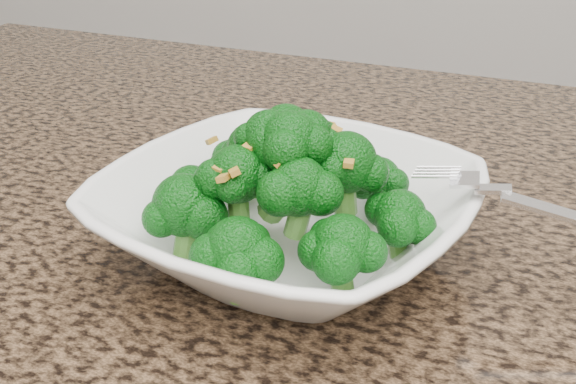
% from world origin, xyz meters
% --- Properties ---
extents(granite_counter, '(1.64, 1.04, 0.03)m').
position_xyz_m(granite_counter, '(0.00, 0.30, 0.89)').
color(granite_counter, brown).
rests_on(granite_counter, cabinet).
extents(bowl, '(0.29, 0.29, 0.06)m').
position_xyz_m(bowl, '(-0.14, 0.34, 0.93)').
color(bowl, white).
rests_on(bowl, granite_counter).
extents(broccoli_pile, '(0.22, 0.22, 0.07)m').
position_xyz_m(broccoli_pile, '(-0.14, 0.34, 1.00)').
color(broccoli_pile, '#09540D').
rests_on(broccoli_pile, bowl).
extents(garlic_topping, '(0.13, 0.13, 0.01)m').
position_xyz_m(garlic_topping, '(-0.14, 0.34, 1.04)').
color(garlic_topping, gold).
rests_on(garlic_topping, broccoli_pile).
extents(fork, '(0.19, 0.06, 0.01)m').
position_xyz_m(fork, '(-0.00, 0.36, 0.97)').
color(fork, silver).
rests_on(fork, bowl).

